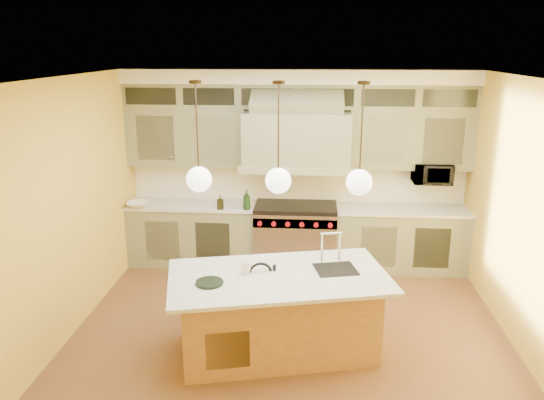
# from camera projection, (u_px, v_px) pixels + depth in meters

# --- Properties ---
(floor) EXTENTS (5.00, 5.00, 0.00)m
(floor) POSITION_uv_depth(u_px,v_px,m) (289.00, 340.00, 6.01)
(floor) COLOR brown
(floor) RESTS_ON ground
(ceiling) EXTENTS (5.00, 5.00, 0.00)m
(ceiling) POSITION_uv_depth(u_px,v_px,m) (291.00, 79.00, 5.20)
(ceiling) COLOR white
(ceiling) RESTS_ON wall_back
(wall_back) EXTENTS (5.00, 0.00, 5.00)m
(wall_back) POSITION_uv_depth(u_px,v_px,m) (297.00, 167.00, 8.00)
(wall_back) COLOR gold
(wall_back) RESTS_ON ground
(wall_front) EXTENTS (5.00, 0.00, 5.00)m
(wall_front) POSITION_uv_depth(u_px,v_px,m) (272.00, 348.00, 3.21)
(wall_front) COLOR gold
(wall_front) RESTS_ON ground
(wall_left) EXTENTS (0.00, 5.00, 5.00)m
(wall_left) POSITION_uv_depth(u_px,v_px,m) (61.00, 214.00, 5.79)
(wall_left) COLOR gold
(wall_left) RESTS_ON ground
(wall_right) EXTENTS (0.00, 5.00, 5.00)m
(wall_right) POSITION_uv_depth(u_px,v_px,m) (533.00, 225.00, 5.42)
(wall_right) COLOR gold
(wall_right) RESTS_ON ground
(back_cabinetry) EXTENTS (5.00, 0.77, 2.90)m
(back_cabinetry) POSITION_uv_depth(u_px,v_px,m) (296.00, 172.00, 7.75)
(back_cabinetry) COLOR gray
(back_cabinetry) RESTS_ON floor
(range) EXTENTS (1.20, 0.74, 0.96)m
(range) POSITION_uv_depth(u_px,v_px,m) (295.00, 235.00, 7.93)
(range) COLOR silver
(range) RESTS_ON floor
(kitchen_island) EXTENTS (2.49, 1.70, 1.35)m
(kitchen_island) POSITION_uv_depth(u_px,v_px,m) (278.00, 312.00, 5.68)
(kitchen_island) COLOR #9B6537
(kitchen_island) RESTS_ON floor
(counter_stool) EXTENTS (0.44, 0.44, 1.03)m
(counter_stool) POSITION_uv_depth(u_px,v_px,m) (262.00, 306.00, 5.57)
(counter_stool) COLOR black
(counter_stool) RESTS_ON floor
(microwave) EXTENTS (0.54, 0.37, 0.30)m
(microwave) POSITION_uv_depth(u_px,v_px,m) (432.00, 173.00, 7.62)
(microwave) COLOR black
(microwave) RESTS_ON back_cabinetry
(oil_bottle_a) EXTENTS (0.13, 0.13, 0.29)m
(oil_bottle_a) POSITION_uv_depth(u_px,v_px,m) (247.00, 200.00, 7.60)
(oil_bottle_a) COLOR #183314
(oil_bottle_a) RESTS_ON back_cabinetry
(oil_bottle_b) EXTENTS (0.11, 0.11, 0.21)m
(oil_bottle_b) POSITION_uv_depth(u_px,v_px,m) (220.00, 202.00, 7.64)
(oil_bottle_b) COLOR black
(oil_bottle_b) RESTS_ON back_cabinetry
(fruit_bowl) EXTENTS (0.33, 0.33, 0.08)m
(fruit_bowl) POSITION_uv_depth(u_px,v_px,m) (138.00, 205.00, 7.75)
(fruit_bowl) COLOR white
(fruit_bowl) RESTS_ON back_cabinetry
(cup) EXTENTS (0.11, 0.11, 0.10)m
(cup) POSITION_uv_depth(u_px,v_px,m) (246.00, 269.00, 5.53)
(cup) COLOR white
(cup) RESTS_ON kitchen_island
(pendant_left) EXTENTS (0.26, 0.26, 1.11)m
(pendant_left) POSITION_uv_depth(u_px,v_px,m) (199.00, 176.00, 5.32)
(pendant_left) COLOR #2D2319
(pendant_left) RESTS_ON ceiling
(pendant_center) EXTENTS (0.26, 0.26, 1.11)m
(pendant_center) POSITION_uv_depth(u_px,v_px,m) (278.00, 178.00, 5.27)
(pendant_center) COLOR #2D2319
(pendant_center) RESTS_ON ceiling
(pendant_right) EXTENTS (0.26, 0.26, 1.11)m
(pendant_right) POSITION_uv_depth(u_px,v_px,m) (359.00, 179.00, 5.21)
(pendant_right) COLOR #2D2319
(pendant_right) RESTS_ON ceiling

